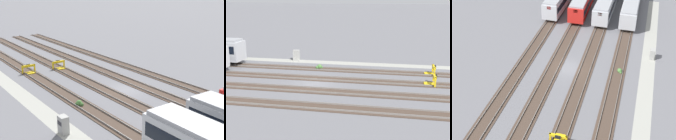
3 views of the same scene
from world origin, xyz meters
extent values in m
plane|color=slate|center=(0.00, 0.00, 0.00)|extent=(400.00, 400.00, 0.00)
cube|color=#9E9E93|center=(0.00, -10.84, 0.00)|extent=(54.00, 2.00, 0.01)
cube|color=#47382D|center=(0.00, -6.78, 0.03)|extent=(90.00, 2.23, 0.06)
cube|color=slate|center=(0.00, -6.06, 0.14)|extent=(90.00, 0.07, 0.15)
cube|color=slate|center=(0.00, -7.50, 0.14)|extent=(90.00, 0.07, 0.15)
cube|color=#47382D|center=(0.00, -2.26, 0.03)|extent=(90.00, 2.24, 0.06)
cube|color=slate|center=(0.00, -1.54, 0.14)|extent=(90.00, 0.07, 0.15)
cube|color=slate|center=(0.00, -2.98, 0.14)|extent=(90.00, 0.07, 0.15)
cube|color=#47382D|center=(0.00, 2.26, 0.03)|extent=(90.00, 2.24, 0.06)
cube|color=slate|center=(0.00, 2.98, 0.14)|extent=(90.00, 0.07, 0.15)
cube|color=slate|center=(0.00, 1.54, 0.14)|extent=(90.00, 0.07, 0.15)
cube|color=#47382D|center=(0.00, 6.78, 0.03)|extent=(90.00, 2.23, 0.06)
cube|color=slate|center=(0.00, 7.50, 0.14)|extent=(90.00, 0.07, 0.15)
cube|color=slate|center=(0.00, 6.06, 0.14)|extent=(90.00, 0.07, 0.15)
cube|color=red|center=(12.25, -2.09, 3.05)|extent=(0.09, 0.70, 0.56)
cube|color=red|center=(12.25, -6.73, 3.05)|extent=(0.08, 0.70, 0.56)
cube|color=gold|center=(-13.86, -5.88, 0.57)|extent=(0.18, 0.18, 1.15)
cube|color=gold|center=(-13.83, -7.68, 0.57)|extent=(0.18, 0.18, 1.15)
cube|color=gold|center=(-13.84, -6.78, 1.00)|extent=(0.28, 2.00, 0.30)
cube|color=gold|center=(-13.29, -6.77, 0.09)|extent=(1.12, 1.10, 0.18)
cube|color=black|center=(-14.02, -6.78, 1.00)|extent=(0.13, 0.60, 0.44)
cube|color=gold|center=(-13.49, -1.36, 0.57)|extent=(0.18, 0.18, 1.15)
cube|color=gold|center=(-13.50, -3.16, 0.57)|extent=(0.18, 0.18, 1.15)
cube|color=gold|center=(-13.50, -2.26, 1.00)|extent=(0.25, 2.00, 0.30)
cube|color=gold|center=(-12.95, -2.26, 0.09)|extent=(1.10, 1.08, 0.18)
cube|color=black|center=(-13.68, -2.26, 1.00)|extent=(0.12, 0.60, 0.44)
cube|color=#9E9E99|center=(5.69, -11.26, 0.80)|extent=(0.90, 0.70, 1.60)
cube|color=#333338|center=(5.69, -11.62, 1.04)|extent=(0.70, 0.04, 0.36)
sphere|color=#4C7F3D|center=(1.02, -7.07, 0.28)|extent=(0.64, 0.64, 0.64)
sphere|color=#4C7F3D|center=(1.32, -6.95, 0.18)|extent=(0.44, 0.44, 0.44)
sphere|color=#4C7F3D|center=(0.80, -7.25, 0.14)|extent=(0.36, 0.36, 0.36)
camera|label=1|loc=(27.76, -22.00, 12.50)|focal=50.00mm
camera|label=2|loc=(-9.36, 32.71, 10.47)|focal=50.00mm
camera|label=3|loc=(-35.09, -8.82, 26.35)|focal=50.00mm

